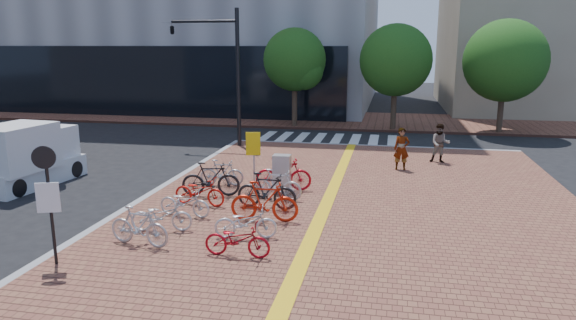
% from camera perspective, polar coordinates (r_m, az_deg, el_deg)
% --- Properties ---
extents(ground, '(120.00, 120.00, 0.00)m').
position_cam_1_polar(ground, '(14.99, -4.32, -7.09)').
color(ground, black).
rests_on(ground, ground).
extents(tactile_strip, '(0.40, 34.00, 0.01)m').
position_cam_1_polar(tactile_strip, '(10.04, -0.92, -16.53)').
color(tactile_strip, yellow).
rests_on(tactile_strip, sidewalk).
extents(kerb_west, '(0.25, 34.00, 0.15)m').
position_cam_1_polar(kerb_west, '(12.66, -29.18, -12.19)').
color(kerb_west, gray).
rests_on(kerb_west, ground).
extents(kerb_north, '(14.00, 0.25, 0.15)m').
position_cam_1_polar(kerb_north, '(26.06, 9.30, 1.46)').
color(kerb_north, gray).
rests_on(kerb_north, ground).
extents(far_sidewalk, '(70.00, 8.00, 0.15)m').
position_cam_1_polar(far_sidewalk, '(35.13, 5.02, 4.45)').
color(far_sidewalk, brown).
rests_on(far_sidewalk, ground).
extents(crosswalk, '(7.50, 4.00, 0.01)m').
position_cam_1_polar(crosswalk, '(28.22, 4.39, 2.31)').
color(crosswalk, silver).
rests_on(crosswalk, ground).
extents(street_trees, '(16.20, 4.60, 6.35)m').
position_cam_1_polar(street_trees, '(31.05, 13.83, 10.53)').
color(street_trees, '#38281E').
rests_on(street_trees, far_sidewalk).
extents(bike_0, '(1.73, 0.73, 1.01)m').
position_cam_1_polar(bike_0, '(13.37, -16.23, -7.09)').
color(bike_0, '#ADAEB2').
rests_on(bike_0, sidewalk).
extents(bike_1, '(1.73, 0.90, 0.86)m').
position_cam_1_polar(bike_1, '(14.24, -13.88, -6.03)').
color(bike_1, silver).
rests_on(bike_1, sidewalk).
extents(bike_2, '(1.65, 0.73, 0.84)m').
position_cam_1_polar(bike_2, '(15.31, -11.41, -4.64)').
color(bike_2, silver).
rests_on(bike_2, sidewalk).
extents(bike_3, '(1.76, 0.79, 0.89)m').
position_cam_1_polar(bike_3, '(16.27, -9.80, -3.44)').
color(bike_3, red).
rests_on(bike_3, sidewalk).
extents(bike_4, '(1.99, 0.91, 1.15)m').
position_cam_1_polar(bike_4, '(17.14, -8.59, -2.11)').
color(bike_4, black).
rests_on(bike_4, sidewalk).
extents(bike_5, '(1.61, 0.60, 0.94)m').
position_cam_1_polar(bike_5, '(18.38, -7.37, -1.41)').
color(bike_5, '#A6A6AB').
rests_on(bike_5, sidewalk).
extents(bike_6, '(1.60, 0.56, 0.84)m').
position_cam_1_polar(bike_6, '(12.29, -5.66, -8.81)').
color(bike_6, '#A10B17').
rests_on(bike_6, sidewalk).
extents(bike_7, '(1.71, 0.88, 0.85)m').
position_cam_1_polar(bike_7, '(13.39, -4.72, -6.93)').
color(bike_7, silver).
rests_on(bike_7, sidewalk).
extents(bike_8, '(1.98, 0.66, 1.17)m').
position_cam_1_polar(bike_8, '(14.56, -2.65, -4.62)').
color(bike_8, '#B3200C').
rests_on(bike_8, sidewalk).
extents(bike_9, '(1.91, 0.65, 1.13)m').
position_cam_1_polar(bike_9, '(15.66, -2.39, -3.44)').
color(bike_9, black).
rests_on(bike_9, sidewalk).
extents(bike_10, '(1.71, 0.62, 1.00)m').
position_cam_1_polar(bike_10, '(16.59, -1.25, -2.74)').
color(bike_10, silver).
rests_on(bike_10, sidewalk).
extents(bike_11, '(1.98, 0.79, 1.16)m').
position_cam_1_polar(bike_11, '(17.61, -0.51, -1.56)').
color(bike_11, '#AC0C19').
rests_on(bike_11, sidewalk).
extents(pedestrian_a, '(0.64, 0.43, 1.70)m').
position_cam_1_polar(pedestrian_a, '(20.99, 12.51, 1.21)').
color(pedestrian_a, gray).
rests_on(pedestrian_a, sidewalk).
extents(pedestrian_b, '(0.84, 0.68, 1.66)m').
position_cam_1_polar(pedestrian_b, '(22.71, 16.55, 1.79)').
color(pedestrian_b, '#494B5C').
rests_on(pedestrian_b, sidewalk).
extents(utility_box, '(0.60, 0.44, 1.29)m').
position_cam_1_polar(utility_box, '(17.43, -0.68, -1.50)').
color(utility_box, '#B0AFB4').
rests_on(utility_box, sidewalk).
extents(yellow_sign, '(0.51, 0.19, 1.90)m').
position_cam_1_polar(yellow_sign, '(18.24, -3.84, 1.29)').
color(yellow_sign, '#B7B7BC').
rests_on(yellow_sign, sidewalk).
extents(notice_sign, '(0.49, 0.21, 2.77)m').
position_cam_1_polar(notice_sign, '(12.57, -25.12, -3.14)').
color(notice_sign, black).
rests_on(notice_sign, sidewalk).
extents(traffic_light_pole, '(3.56, 1.37, 6.63)m').
position_cam_1_polar(traffic_light_pole, '(25.81, -8.94, 11.77)').
color(traffic_light_pole, black).
rests_on(traffic_light_pole, sidewalk).
extents(box_truck, '(2.14, 4.19, 2.34)m').
position_cam_1_polar(box_truck, '(20.99, -26.96, 0.40)').
color(box_truck, silver).
rests_on(box_truck, ground).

